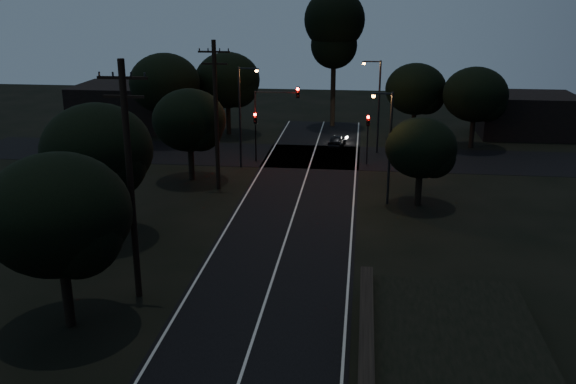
# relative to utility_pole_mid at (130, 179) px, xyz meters

# --- Properties ---
(road_surface) EXTENTS (60.00, 70.00, 0.03)m
(road_surface) POSITION_rel_utility_pole_mid_xyz_m (6.00, 16.12, -5.73)
(road_surface) COLOR black
(road_surface) RESTS_ON ground
(utility_pole_mid) EXTENTS (2.20, 0.30, 11.00)m
(utility_pole_mid) POSITION_rel_utility_pole_mid_xyz_m (0.00, 0.00, 0.00)
(utility_pole_mid) COLOR black
(utility_pole_mid) RESTS_ON ground
(utility_pole_far) EXTENTS (2.20, 0.30, 10.50)m
(utility_pole_far) POSITION_rel_utility_pole_mid_xyz_m (0.00, 17.00, -0.25)
(utility_pole_far) COLOR black
(utility_pole_far) RESTS_ON ground
(tree_left_b) EXTENTS (5.97, 5.97, 7.59)m
(tree_left_b) POSITION_rel_utility_pole_mid_xyz_m (-1.79, -3.12, -0.82)
(tree_left_b) COLOR black
(tree_left_b) RESTS_ON ground
(tree_left_c) EXTENTS (6.20, 6.20, 7.83)m
(tree_left_c) POSITION_rel_utility_pole_mid_xyz_m (-4.28, 6.87, -0.68)
(tree_left_c) COLOR black
(tree_left_c) RESTS_ON ground
(tree_left_d) EXTENTS (5.41, 5.41, 6.87)m
(tree_left_d) POSITION_rel_utility_pole_mid_xyz_m (-2.31, 18.89, -1.29)
(tree_left_d) COLOR black
(tree_left_d) RESTS_ON ground
(tree_far_nw) EXTENTS (6.31, 6.31, 8.00)m
(tree_far_nw) POSITION_rel_utility_pole_mid_xyz_m (-2.78, 34.87, -0.56)
(tree_far_nw) COLOR black
(tree_far_nw) RESTS_ON ground
(tree_far_w) EXTENTS (6.45, 6.45, 8.23)m
(tree_far_w) POSITION_rel_utility_pole_mid_xyz_m (-7.77, 30.87, -0.39)
(tree_far_w) COLOR black
(tree_far_w) RESTS_ON ground
(tree_far_ne) EXTENTS (5.67, 5.67, 7.18)m
(tree_far_ne) POSITION_rel_utility_pole_mid_xyz_m (15.20, 34.89, -1.10)
(tree_far_ne) COLOR black
(tree_far_ne) RESTS_ON ground
(tree_far_e) EXTENTS (5.72, 5.72, 7.25)m
(tree_far_e) POSITION_rel_utility_pole_mid_xyz_m (20.20, 31.88, -1.04)
(tree_far_e) COLOR black
(tree_far_e) RESTS_ON ground
(tree_right_a) EXTENTS (4.64, 4.64, 5.90)m
(tree_right_a) POSITION_rel_utility_pole_mid_xyz_m (14.16, 14.91, -1.92)
(tree_right_a) COLOR black
(tree_right_a) RESTS_ON ground
(tall_pine) EXTENTS (6.08, 6.08, 13.81)m
(tall_pine) POSITION_rel_utility_pole_mid_xyz_m (7.00, 40.00, 4.21)
(tall_pine) COLOR black
(tall_pine) RESTS_ON ground
(building_left) EXTENTS (10.00, 8.00, 4.40)m
(building_left) POSITION_rel_utility_pole_mid_xyz_m (-14.00, 37.00, -3.54)
(building_left) COLOR black
(building_left) RESTS_ON ground
(building_right) EXTENTS (9.00, 7.00, 4.00)m
(building_right) POSITION_rel_utility_pole_mid_xyz_m (26.00, 38.00, -3.74)
(building_right) COLOR black
(building_right) RESTS_ON ground
(signal_left) EXTENTS (0.28, 0.35, 4.10)m
(signal_left) POSITION_rel_utility_pole_mid_xyz_m (1.40, 24.99, -2.90)
(signal_left) COLOR black
(signal_left) RESTS_ON ground
(signal_right) EXTENTS (0.28, 0.35, 4.10)m
(signal_right) POSITION_rel_utility_pole_mid_xyz_m (10.60, 24.99, -2.90)
(signal_right) COLOR black
(signal_right) RESTS_ON ground
(signal_mast) EXTENTS (3.70, 0.35, 6.25)m
(signal_mast) POSITION_rel_utility_pole_mid_xyz_m (3.09, 24.99, -1.40)
(signal_mast) COLOR black
(signal_mast) RESTS_ON ground
(streetlight_a) EXTENTS (1.66, 0.26, 8.00)m
(streetlight_a) POSITION_rel_utility_pole_mid_xyz_m (0.69, 23.00, -1.10)
(streetlight_a) COLOR black
(streetlight_a) RESTS_ON ground
(streetlight_b) EXTENTS (1.66, 0.26, 8.00)m
(streetlight_b) POSITION_rel_utility_pole_mid_xyz_m (11.31, 29.00, -1.10)
(streetlight_b) COLOR black
(streetlight_b) RESTS_ON ground
(streetlight_c) EXTENTS (1.46, 0.26, 7.50)m
(streetlight_c) POSITION_rel_utility_pole_mid_xyz_m (11.83, 15.00, -1.39)
(streetlight_c) COLOR black
(streetlight_c) RESTS_ON ground
(car) EXTENTS (1.75, 3.29, 1.07)m
(car) POSITION_rel_utility_pole_mid_xyz_m (7.91, 31.00, -5.21)
(car) COLOR black
(car) RESTS_ON ground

